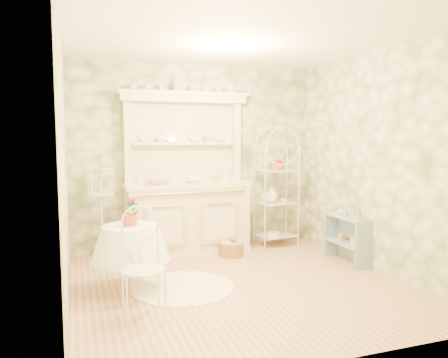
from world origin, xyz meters
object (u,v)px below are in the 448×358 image
object	(u,v)px
cafe_chair	(143,266)
floor_basket	(231,249)
side_shelf	(347,240)
round_table	(131,254)
kitchen_dresser	(187,173)
bakers_rack	(276,183)
birdcage_stand	(101,205)

from	to	relation	value
cafe_chair	floor_basket	world-z (taller)	cafe_chair
side_shelf	round_table	size ratio (longest dim) A/B	0.88
kitchen_dresser	bakers_rack	distance (m)	1.40
cafe_chair	floor_basket	distance (m)	2.28
bakers_rack	cafe_chair	size ratio (longest dim) A/B	1.97
side_shelf	birdcage_stand	world-z (taller)	birdcage_stand
round_table	cafe_chair	world-z (taller)	cafe_chair
side_shelf	cafe_chair	distance (m)	2.97
round_table	cafe_chair	size ratio (longest dim) A/B	0.82
round_table	birdcage_stand	xyz separation A→B (m)	(-0.22, 1.23, 0.37)
round_table	floor_basket	world-z (taller)	round_table
kitchen_dresser	bakers_rack	xyz separation A→B (m)	(1.38, -0.03, -0.18)
birdcage_stand	floor_basket	bearing A→B (deg)	-9.22
bakers_rack	round_table	xyz separation A→B (m)	(-2.35, -1.29, -0.56)
birdcage_stand	round_table	bearing A→B (deg)	-79.65
side_shelf	cafe_chair	world-z (taller)	cafe_chair
bakers_rack	floor_basket	size ratio (longest dim) A/B	6.24
bakers_rack	floor_basket	world-z (taller)	bakers_rack
side_shelf	floor_basket	size ratio (longest dim) A/B	2.28
floor_basket	cafe_chair	bearing A→B (deg)	-130.98
bakers_rack	kitchen_dresser	bearing A→B (deg)	171.71
floor_basket	round_table	bearing A→B (deg)	-147.59
round_table	kitchen_dresser	bearing A→B (deg)	53.90
birdcage_stand	floor_basket	size ratio (longest dim) A/B	5.01
round_table	floor_basket	size ratio (longest dim) A/B	2.61
kitchen_dresser	round_table	bearing A→B (deg)	-126.10
birdcage_stand	bakers_rack	bearing A→B (deg)	1.47
kitchen_dresser	floor_basket	world-z (taller)	kitchen_dresser
floor_basket	birdcage_stand	bearing A→B (deg)	170.78
cafe_chair	kitchen_dresser	bearing A→B (deg)	87.43
kitchen_dresser	round_table	xyz separation A→B (m)	(-0.96, -1.32, -0.74)
floor_basket	side_shelf	bearing A→B (deg)	-30.08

